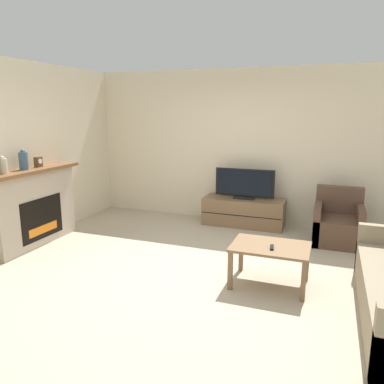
# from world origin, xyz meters

# --- Properties ---
(ground_plane) EXTENTS (24.00, 24.00, 0.00)m
(ground_plane) POSITION_xyz_m (0.00, 0.00, 0.00)
(ground_plane) COLOR tan
(wall_back) EXTENTS (12.00, 0.06, 2.70)m
(wall_back) POSITION_xyz_m (0.00, 2.35, 1.35)
(wall_back) COLOR beige
(wall_back) RESTS_ON ground
(wall_left) EXTENTS (0.06, 12.00, 2.70)m
(wall_left) POSITION_xyz_m (-2.85, 0.00, 1.35)
(wall_left) COLOR beige
(wall_left) RESTS_ON ground
(fireplace) EXTENTS (0.43, 1.62, 1.16)m
(fireplace) POSITION_xyz_m (-2.67, 0.00, 0.59)
(fireplace) COLOR #B7A893
(fireplace) RESTS_ON ground
(mantel_vase_left) EXTENTS (0.11, 0.11, 0.24)m
(mantel_vase_left) POSITION_xyz_m (-2.65, -0.48, 1.27)
(mantel_vase_left) COLOR beige
(mantel_vase_left) RESTS_ON fireplace
(mantel_vase_centre_left) EXTENTS (0.12, 0.12, 0.29)m
(mantel_vase_centre_left) POSITION_xyz_m (-2.65, -0.12, 1.29)
(mantel_vase_centre_left) COLOR #385670
(mantel_vase_centre_left) RESTS_ON fireplace
(mantel_clock) EXTENTS (0.08, 0.11, 0.15)m
(mantel_clock) POSITION_xyz_m (-2.65, 0.17, 1.23)
(mantel_clock) COLOR brown
(mantel_clock) RESTS_ON fireplace
(tv_stand) EXTENTS (1.40, 0.52, 0.48)m
(tv_stand) POSITION_xyz_m (0.07, 2.03, 0.24)
(tv_stand) COLOR brown
(tv_stand) RESTS_ON ground
(tv) EXTENTS (1.03, 0.18, 0.52)m
(tv) POSITION_xyz_m (0.07, 2.03, 0.72)
(tv) COLOR black
(tv) RESTS_ON tv_stand
(armchair) EXTENTS (0.70, 0.76, 0.82)m
(armchair) POSITION_xyz_m (1.60, 1.68, 0.27)
(armchair) COLOR brown
(armchair) RESTS_ON ground
(coffee_table) EXTENTS (0.87, 0.62, 0.48)m
(coffee_table) POSITION_xyz_m (0.86, -0.13, 0.41)
(coffee_table) COLOR brown
(coffee_table) RESTS_ON ground
(remote) EXTENTS (0.06, 0.15, 0.02)m
(remote) POSITION_xyz_m (0.88, -0.21, 0.49)
(remote) COLOR black
(remote) RESTS_ON coffee_table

